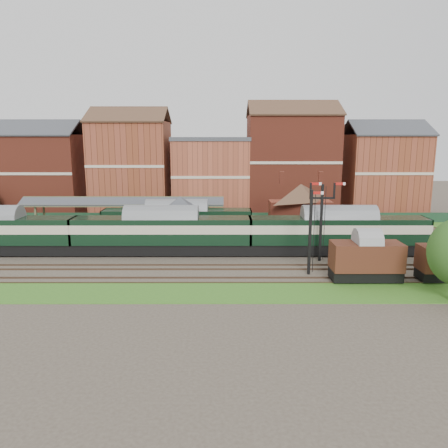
{
  "coord_description": "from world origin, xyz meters",
  "views": [
    {
      "loc": [
        1.97,
        -46.36,
        12.78
      ],
      "look_at": [
        2.04,
        2.0,
        3.0
      ],
      "focal_mm": 35.0,
      "sensor_mm": 36.0,
      "label": 1
    }
  ],
  "objects_px": {
    "signal_box": "(181,220)",
    "goods_van_a": "(366,258)",
    "semaphore_bracket": "(322,217)",
    "platform_railcar": "(177,221)",
    "dmu_train": "(162,231)"
  },
  "relations": [
    {
      "from": "signal_box",
      "to": "semaphore_bracket",
      "type": "distance_m",
      "value": 16.16
    },
    {
      "from": "dmu_train",
      "to": "platform_railcar",
      "type": "xyz_separation_m",
      "value": [
        1.0,
        6.5,
        -0.12
      ]
    },
    {
      "from": "platform_railcar",
      "to": "goods_van_a",
      "type": "distance_m",
      "value": 24.05
    },
    {
      "from": "semaphore_bracket",
      "to": "platform_railcar",
      "type": "xyz_separation_m",
      "value": [
        -15.76,
        9.0,
        -2.18
      ]
    },
    {
      "from": "signal_box",
      "to": "goods_van_a",
      "type": "height_order",
      "value": "signal_box"
    },
    {
      "from": "semaphore_bracket",
      "to": "platform_railcar",
      "type": "distance_m",
      "value": 18.28
    },
    {
      "from": "dmu_train",
      "to": "goods_van_a",
      "type": "relative_size",
      "value": 9.38
    },
    {
      "from": "signal_box",
      "to": "dmu_train",
      "type": "bearing_deg",
      "value": -117.88
    },
    {
      "from": "semaphore_bracket",
      "to": "goods_van_a",
      "type": "relative_size",
      "value": 1.33
    },
    {
      "from": "signal_box",
      "to": "platform_railcar",
      "type": "xyz_separation_m",
      "value": [
        -0.72,
        3.25,
        -0.74
      ]
    },
    {
      "from": "platform_railcar",
      "to": "signal_box",
      "type": "bearing_deg",
      "value": -77.5
    },
    {
      "from": "signal_box",
      "to": "platform_railcar",
      "type": "distance_m",
      "value": 3.41
    },
    {
      "from": "signal_box",
      "to": "goods_van_a",
      "type": "distance_m",
      "value": 21.53
    },
    {
      "from": "dmu_train",
      "to": "signal_box",
      "type": "bearing_deg",
      "value": 62.12
    },
    {
      "from": "semaphore_bracket",
      "to": "goods_van_a",
      "type": "xyz_separation_m",
      "value": [
        2.63,
        -6.5,
        -2.52
      ]
    }
  ]
}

